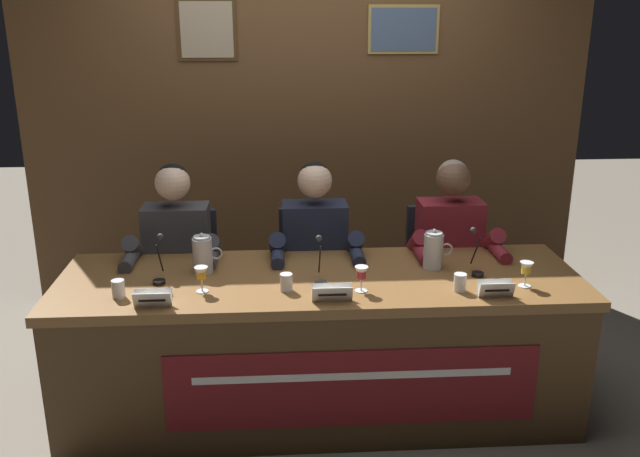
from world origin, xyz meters
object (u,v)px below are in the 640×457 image
(juice_glass_left, at_px, (201,275))
(water_pitcher_right_side, at_px, (434,250))
(chair_left, at_px, (184,291))
(microphone_right, at_px, (476,259))
(chair_right, at_px, (441,284))
(nameplate_right, at_px, (496,289))
(nameplate_center, at_px, (332,293))
(panelist_center, at_px, (316,255))
(juice_glass_right, at_px, (526,270))
(nameplate_left, at_px, (153,299))
(juice_glass_center, at_px, (361,274))
(panelist_left, at_px, (176,258))
(chair_center, at_px, (314,287))
(water_cup_right, at_px, (460,283))
(panelist_right, at_px, (452,252))
(conference_table, at_px, (322,330))
(microphone_left, at_px, (160,266))
(microphone_center, at_px, (320,268))
(water_cup_center, at_px, (286,283))
(water_cup_left, at_px, (118,290))
(water_pitcher_left_side, at_px, (203,255))

(juice_glass_left, xyz_separation_m, water_pitcher_right_side, (1.15, 0.24, 0.01))
(chair_left, height_order, microphone_right, microphone_right)
(chair_right, xyz_separation_m, nameplate_right, (0.03, -0.90, 0.35))
(nameplate_center, height_order, microphone_right, microphone_right)
(panelist_center, distance_m, microphone_right, 0.89)
(juice_glass_left, relative_size, juice_glass_right, 1.00)
(chair_left, height_order, nameplate_left, chair_left)
(juice_glass_left, height_order, panelist_center, panelist_center)
(juice_glass_center, bearing_deg, panelist_left, 148.03)
(microphone_right, bearing_deg, nameplate_right, -88.21)
(chair_left, bearing_deg, juice_glass_left, -74.99)
(panelist_left, xyz_separation_m, chair_center, (0.77, 0.20, -0.28))
(juice_glass_left, xyz_separation_m, water_cup_right, (1.21, -0.07, -0.05))
(nameplate_center, xyz_separation_m, panelist_right, (0.73, 0.70, -0.07))
(conference_table, bearing_deg, juice_glass_left, -174.52)
(microphone_left, xyz_separation_m, nameplate_right, (1.58, -0.30, -0.03))
(chair_center, height_order, microphone_center, microphone_center)
(microphone_left, bearing_deg, water_cup_right, -8.59)
(water_cup_center, bearing_deg, panelist_right, 31.04)
(nameplate_right, xyz_separation_m, water_pitcher_right_side, (-0.21, 0.39, 0.05))
(water_cup_center, distance_m, microphone_right, 0.97)
(juice_glass_left, bearing_deg, water_cup_center, -2.01)
(nameplate_center, distance_m, water_cup_right, 0.62)
(microphone_left, bearing_deg, juice_glass_center, -11.21)
(water_cup_right, bearing_deg, panelist_right, 78.94)
(chair_center, height_order, panelist_center, panelist_center)
(water_cup_left, xyz_separation_m, water_cup_right, (1.59, -0.02, 0.00))
(juice_glass_center, height_order, chair_right, chair_right)
(microphone_center, relative_size, microphone_right, 1.00)
(juice_glass_center, relative_size, microphone_right, 0.57)
(microphone_left, xyz_separation_m, water_pitcher_left_side, (0.20, 0.10, 0.02))
(water_cup_left, relative_size, microphone_right, 0.39)
(juice_glass_center, bearing_deg, nameplate_center, -143.58)
(chair_left, bearing_deg, conference_table, -42.07)
(panelist_center, relative_size, microphone_right, 5.69)
(chair_center, xyz_separation_m, water_cup_right, (0.65, -0.82, 0.35))
(chair_right, distance_m, juice_glass_right, 0.90)
(panelist_center, relative_size, nameplate_right, 7.56)
(juice_glass_center, relative_size, water_cup_right, 1.46)
(juice_glass_left, xyz_separation_m, water_cup_left, (-0.38, -0.04, -0.05))
(conference_table, bearing_deg, chair_left, 137.93)
(juice_glass_right, relative_size, water_pitcher_right_side, 0.59)
(water_pitcher_right_side, bearing_deg, panelist_center, 152.05)
(panelist_left, bearing_deg, water_cup_right, -23.57)
(juice_glass_right, bearing_deg, microphone_center, 173.41)
(nameplate_left, relative_size, microphone_center, 0.78)
(water_cup_right, bearing_deg, microphone_right, 57.80)
(chair_right, bearing_deg, juice_glass_right, -75.26)
(chair_center, bearing_deg, microphone_center, -90.45)
(conference_table, bearing_deg, juice_glass_right, -5.13)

